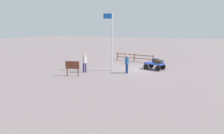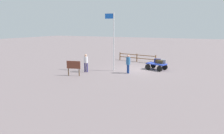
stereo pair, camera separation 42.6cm
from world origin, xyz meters
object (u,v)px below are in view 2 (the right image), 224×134
at_px(suitcase_grey, 157,61).
at_px(suitcase_olive, 158,61).
at_px(luggage_cart, 156,65).
at_px(signboard, 74,66).
at_px(worker_trailing, 86,61).
at_px(worker_lead, 128,62).
at_px(suitcase_maroon, 160,62).
at_px(suitcase_tan, 163,62).
at_px(flagpole, 113,38).

xyz_separation_m(suitcase_grey, suitcase_olive, (-0.12, 0.15, -0.02)).
height_order(luggage_cart, signboard, signboard).
relative_size(luggage_cart, worker_trailing, 1.25).
distance_m(worker_lead, signboard, 4.89).
height_order(suitcase_maroon, worker_trailing, worker_trailing).
relative_size(suitcase_olive, signboard, 0.41).
distance_m(suitcase_maroon, suitcase_tan, 0.35).
relative_size(worker_lead, signboard, 1.32).
xyz_separation_m(suitcase_maroon, signboard, (6.30, 5.43, 0.08)).
height_order(worker_lead, worker_trailing, worker_lead).
height_order(suitcase_maroon, suitcase_tan, suitcase_tan).
relative_size(luggage_cart, suitcase_olive, 3.94).
bearing_deg(suitcase_olive, worker_trailing, 35.59).
bearing_deg(worker_lead, luggage_cart, -127.15).
distance_m(luggage_cart, flagpole, 5.07).
xyz_separation_m(suitcase_grey, worker_lead, (1.98, 3.12, 0.17)).
distance_m(worker_lead, worker_trailing, 3.93).
height_order(luggage_cart, worker_lead, worker_lead).
bearing_deg(signboard, suitcase_maroon, -139.21).
height_order(suitcase_tan, signboard, signboard).
xyz_separation_m(suitcase_olive, signboard, (6.03, 5.87, 0.05)).
relative_size(suitcase_olive, worker_trailing, 0.32).
bearing_deg(signboard, flagpole, -123.65).
bearing_deg(suitcase_tan, suitcase_grey, -29.95).
bearing_deg(worker_trailing, suitcase_olive, -144.41).
height_order(suitcase_maroon, signboard, signboard).
bearing_deg(suitcase_tan, luggage_cart, 10.59).
xyz_separation_m(suitcase_tan, flagpole, (4.36, 2.31, 2.31)).
height_order(suitcase_olive, worker_trailing, worker_trailing).
bearing_deg(luggage_cart, worker_trailing, 33.76).
distance_m(suitcase_grey, suitcase_olive, 0.19).
distance_m(luggage_cart, suitcase_olive, 0.51).
height_order(suitcase_grey, worker_lead, worker_lead).
relative_size(suitcase_tan, suitcase_grey, 0.76).
relative_size(suitcase_tan, signboard, 0.37).
height_order(luggage_cart, suitcase_tan, suitcase_tan).
distance_m(luggage_cart, suitcase_maroon, 0.51).
bearing_deg(worker_trailing, flagpole, -141.05).
height_order(suitcase_maroon, flagpole, flagpole).
xyz_separation_m(worker_lead, worker_trailing, (3.74, 1.21, 0.00)).
bearing_deg(suitcase_maroon, luggage_cart, -11.86).
relative_size(suitcase_maroon, flagpole, 0.09).
relative_size(suitcase_tan, flagpole, 0.09).
xyz_separation_m(worker_trailing, signboard, (0.19, 1.69, -0.14)).
height_order(suitcase_grey, suitcase_olive, suitcase_grey).
bearing_deg(signboard, suitcase_grey, -134.48).
bearing_deg(suitcase_olive, worker_lead, 54.73).
distance_m(luggage_cart, worker_lead, 3.32).
distance_m(suitcase_grey, signboard, 8.43).
distance_m(suitcase_olive, worker_trailing, 7.19).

